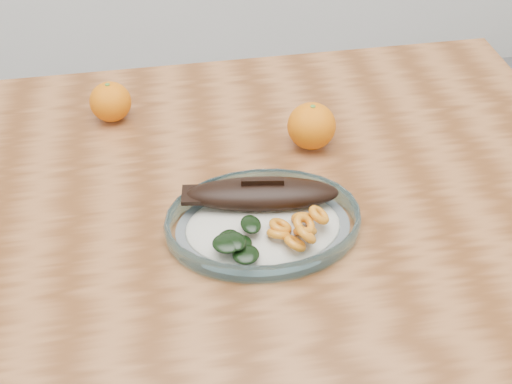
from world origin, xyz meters
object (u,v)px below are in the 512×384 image
orange_left (110,102)px  orange_right (312,126)px  dining_table (220,248)px  plated_meal (263,220)px

orange_left → orange_right: size_ratio=0.90×
dining_table → plated_meal: 0.15m
dining_table → orange_left: 0.31m
orange_left → orange_right: 0.34m
plated_meal → orange_left: (-0.21, 0.31, 0.02)m
orange_left → dining_table: bearing=-57.6°
orange_left → orange_right: (0.32, -0.13, 0.00)m
dining_table → orange_right: (0.17, 0.11, 0.14)m
dining_table → orange_right: 0.24m
dining_table → orange_right: orange_right is taller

